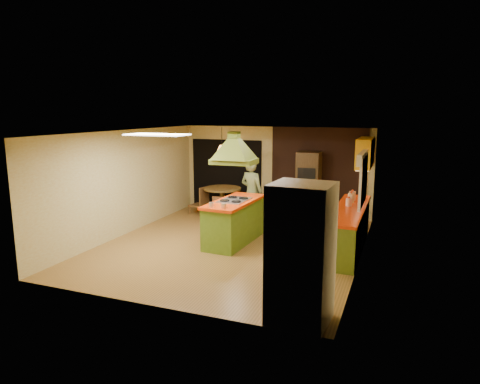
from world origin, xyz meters
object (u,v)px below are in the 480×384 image
at_px(man, 252,193).
at_px(canister_large, 351,198).
at_px(refrigerator, 301,254).
at_px(kitchen_island, 234,221).
at_px(wall_oven, 308,186).
at_px(dining_table, 222,196).

distance_m(man, canister_large, 2.52).
relative_size(refrigerator, canister_large, 9.46).
bearing_deg(refrigerator, kitchen_island, 129.59).
bearing_deg(refrigerator, canister_large, 91.14).
bearing_deg(wall_oven, canister_large, -52.93).
height_order(man, wall_oven, wall_oven).
xyz_separation_m(refrigerator, canister_large, (0.19, 4.08, 0.03)).
relative_size(kitchen_island, dining_table, 1.86).
distance_m(refrigerator, wall_oven, 5.97).
height_order(refrigerator, canister_large, refrigerator).
xyz_separation_m(kitchen_island, canister_large, (2.44, 0.95, 0.53)).
relative_size(kitchen_island, refrigerator, 1.00).
relative_size(kitchen_island, canister_large, 9.42).
bearing_deg(canister_large, kitchen_island, -158.69).
xyz_separation_m(dining_table, canister_large, (3.70, -1.29, 0.46)).
bearing_deg(refrigerator, man, 121.18).
xyz_separation_m(refrigerator, wall_oven, (-1.15, 5.86, -0.07)).
height_order(man, canister_large, man).
height_order(kitchen_island, canister_large, canister_large).
xyz_separation_m(kitchen_island, dining_table, (-1.26, 2.24, 0.07)).
xyz_separation_m(man, wall_oven, (1.14, 1.41, 0.04)).
relative_size(refrigerator, dining_table, 1.86).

